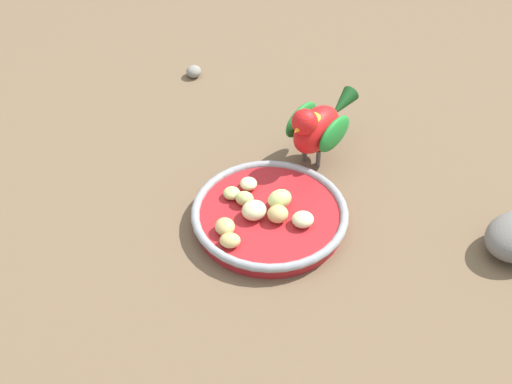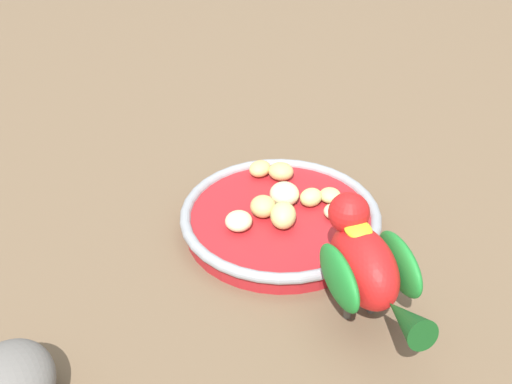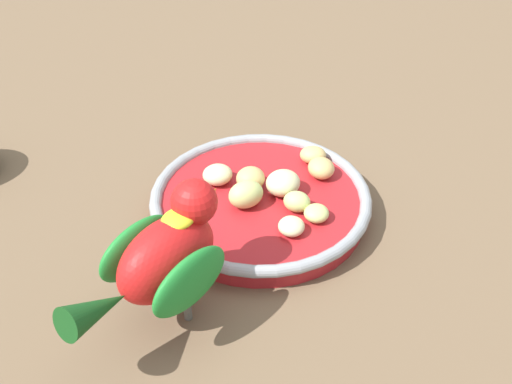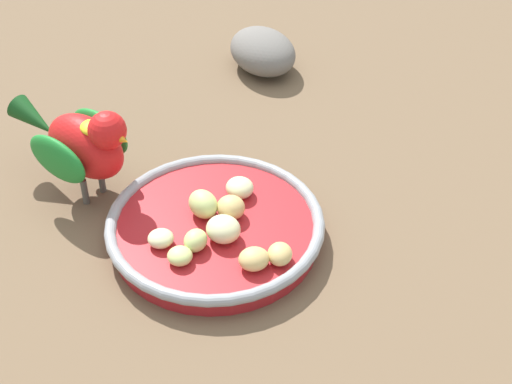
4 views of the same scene
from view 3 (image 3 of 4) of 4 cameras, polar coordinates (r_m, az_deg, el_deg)
ground_plane at (r=0.71m, az=1.68°, el=-2.46°), size 4.00×4.00×0.00m
feeding_bowl at (r=0.71m, az=0.49°, el=-0.79°), size 0.22×0.22×0.03m
apple_piece_0 at (r=0.69m, az=-0.82°, el=-0.19°), size 0.04×0.04×0.03m
apple_piece_1 at (r=0.73m, az=5.29°, el=1.94°), size 0.04×0.04×0.02m
apple_piece_2 at (r=0.70m, az=2.20°, el=0.73°), size 0.04×0.04×0.02m
apple_piece_3 at (r=0.72m, az=-3.13°, el=1.41°), size 0.04×0.04×0.02m
apple_piece_4 at (r=0.68m, az=3.33°, el=-0.78°), size 0.03×0.03×0.02m
apple_piece_5 at (r=0.68m, az=4.91°, el=-1.72°), size 0.03×0.03×0.01m
apple_piece_6 at (r=0.71m, az=-0.45°, el=1.09°), size 0.04×0.04×0.02m
apple_piece_7 at (r=0.66m, az=2.88°, el=-2.79°), size 0.04×0.04×0.02m
apple_piece_8 at (r=0.75m, az=4.64°, el=3.00°), size 0.04×0.03×0.02m
parrot at (r=0.57m, az=-7.32°, el=-5.32°), size 0.08×0.17×0.12m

